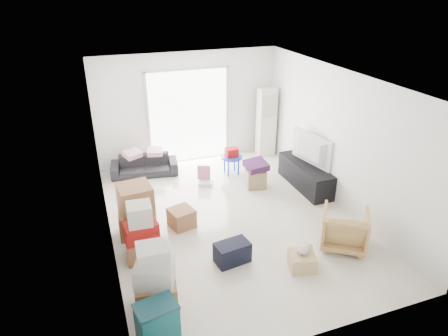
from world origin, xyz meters
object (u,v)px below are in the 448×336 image
television (307,161)px  armchair (345,227)px  sofa (144,163)px  storage_bins (157,323)px  ottoman (256,178)px  tv_console (305,175)px  kids_table (232,156)px  wood_crate (302,261)px  ac_tower (266,122)px

television → armchair: size_ratio=1.54×
sofa → storage_bins: size_ratio=2.61×
storage_bins → ottoman: (2.86, 3.43, -0.09)m
storage_bins → sofa: bearing=82.4°
television → tv_console: bearing=-0.0°
kids_table → wood_crate: 3.62m
ottoman → storage_bins: bearing=-129.9°
storage_bins → kids_table: 4.98m
ottoman → kids_table: kids_table is taller
television → storage_bins: television is taller
armchair → ac_tower: bearing=-61.3°
armchair → storage_bins: armchair is taller
television → storage_bins: bearing=116.6°
sofa → ottoman: size_ratio=3.72×
ac_tower → television: 1.99m
tv_console → television: (0.00, 0.00, 0.35)m
television → kids_table: 1.76m
tv_console → ac_tower: bearing=91.5°
ottoman → kids_table: bearing=108.1°
television → kids_table: bearing=36.4°
television → armchair: armchair is taller
tv_console → armchair: 2.21m
tv_console → ottoman: (-1.04, 0.36, -0.07)m
sofa → storage_bins: bearing=-88.9°
tv_console → kids_table: size_ratio=2.55×
kids_table → tv_console: bearing=-42.0°
storage_bins → wood_crate: size_ratio=1.47×
tv_console → sofa: bearing=150.7°
tv_console → kids_table: bearing=138.0°
wood_crate → ac_tower: bearing=72.2°
television → ottoman: 1.17m
tv_console → television: television is taller
sofa → ottoman: sofa is taller
sofa → armchair: 4.83m
tv_console → armchair: size_ratio=2.15×
television → kids_table: television is taller
storage_bins → tv_console: bearing=38.2°
wood_crate → ottoman: bearing=81.3°
sofa → ottoman: (2.21, -1.46, -0.09)m
television → sofa: bearing=49.1°
sofa → ac_tower: bearing=11.4°
sofa → wood_crate: sofa is taller
television → kids_table: size_ratio=1.83×
tv_console → armchair: armchair is taller
ac_tower → wood_crate: bearing=-107.8°
ac_tower → sofa: (-3.20, -0.15, -0.57)m
sofa → armchair: armchair is taller
television → wood_crate: size_ratio=2.94×
ac_tower → storage_bins: size_ratio=2.97×
television → wood_crate: bearing=137.4°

